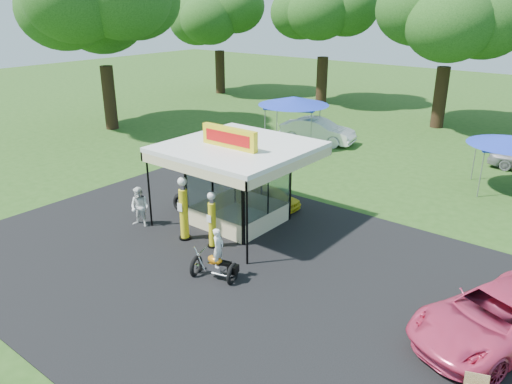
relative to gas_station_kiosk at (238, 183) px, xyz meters
The scene contains 17 objects.
ground 5.67m from the gas_station_kiosk, 68.18° to the right, with size 120.00×120.00×0.00m, color #264A17.
asphalt_apron 4.01m from the gas_station_kiosk, 56.26° to the right, with size 20.00×14.00×0.04m, color black.
gas_station_kiosk is the anchor object (origin of this frame).
gas_pump_left 2.64m from the gas_station_kiosk, 103.67° to the right, with size 0.48×0.48×2.58m.
gas_pump_right 2.52m from the gas_station_kiosk, 73.55° to the right, with size 0.42×0.42×2.23m.
motorcycle 4.68m from the gas_station_kiosk, 58.68° to the right, with size 1.70×1.15×1.93m.
spare_tires 3.33m from the gas_station_kiosk, 169.07° to the right, with size 0.89×0.56×0.75m.
kiosk_car 2.56m from the gas_station_kiosk, 90.00° to the left, with size 1.13×2.82×0.96m, color yellow.
pink_sedan 10.66m from the gas_station_kiosk, ahead, with size 2.44×5.30×1.47m, color #DD3C68.
spectator_west 4.15m from the gas_station_kiosk, 136.38° to the right, with size 0.82×0.64×1.69m, color white.
bg_car_a 13.41m from the gas_station_kiosk, 107.94° to the left, with size 1.68×4.82×1.59m, color white.
tent_west 12.47m from the gas_station_kiosk, 114.27° to the left, with size 4.45×4.45×3.11m.
tent_east 13.36m from the gas_station_kiosk, 55.14° to the left, with size 3.96×3.96×2.77m.
oak_far_a 31.86m from the gas_station_kiosk, 133.79° to the left, with size 9.70×9.70×11.49m.
oak_far_b 27.13m from the gas_station_kiosk, 114.30° to the left, with size 9.47×9.47×11.30m.
oak_far_c 22.69m from the gas_station_kiosk, 88.89° to the left, with size 10.43×10.43×12.29m.
oak_near 20.14m from the gas_station_kiosk, 159.24° to the left, with size 11.43×11.43×13.16m.
Camera 1 is at (10.45, -9.46, 8.73)m, focal length 35.00 mm.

